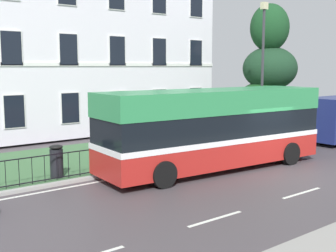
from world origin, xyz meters
TOP-DOWN VIEW (x-y plane):
  - ground_plane at (0.00, 1.32)m, footprint 60.00×56.00m
  - georgian_townhouse at (-0.38, 16.66)m, footprint 15.88×8.90m
  - iron_verge_railing at (-0.38, 4.40)m, footprint 19.52×0.04m
  - evergreen_tree at (8.15, 8.04)m, footprint 4.12×3.98m
  - single_decker_bus at (-1.88, 2.50)m, footprint 10.05×3.22m
  - street_lamp_post at (4.17, 5.10)m, footprint 0.36×0.24m
  - litter_bin at (-7.68, 4.79)m, footprint 0.49×0.49m

SIDE VIEW (x-z plane):
  - ground_plane at x=0.00m, z-range -0.10..0.08m
  - iron_verge_railing at x=-0.38m, z-range 0.14..1.11m
  - litter_bin at x=-7.68m, z-range 0.12..1.34m
  - single_decker_bus at x=-1.88m, z-range 0.08..3.33m
  - evergreen_tree at x=8.15m, z-range -1.00..7.31m
  - street_lamp_post at x=4.17m, z-range 0.62..7.98m
  - georgian_townhouse at x=-0.38m, z-range 0.16..12.96m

